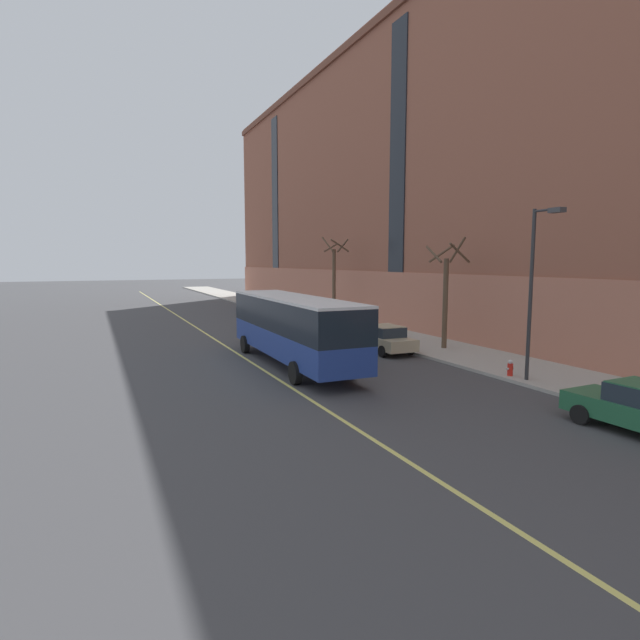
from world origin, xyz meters
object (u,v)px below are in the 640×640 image
(street_tree_mid_block, at_px, (446,292))
(fire_hydrant, at_px, (510,368))
(parked_car_navy_3, at_px, (250,304))
(city_bus, at_px, (292,325))
(street_tree_far_uptown, at_px, (334,278))
(street_lamp, at_px, (536,277))
(parked_car_champagne_1, at_px, (384,338))

(street_tree_mid_block, xyz_separation_m, fire_hydrant, (-1.96, -7.03, -2.95))
(parked_car_navy_3, height_order, street_tree_mid_block, street_tree_mid_block)
(city_bus, height_order, street_tree_far_uptown, street_tree_far_uptown)
(street_tree_far_uptown, bearing_deg, street_lamp, -94.63)
(street_tree_far_uptown, bearing_deg, parked_car_navy_3, 106.80)
(city_bus, xyz_separation_m, street_lamp, (7.83, -7.85, 2.52))
(city_bus, relative_size, street_tree_far_uptown, 1.76)
(city_bus, bearing_deg, parked_car_navy_3, 77.74)
(street_lamp, bearing_deg, fire_hydrant, 95.37)
(city_bus, height_order, street_lamp, street_lamp)
(parked_car_navy_3, bearing_deg, street_lamp, -86.94)
(parked_car_navy_3, height_order, street_tree_far_uptown, street_tree_far_uptown)
(parked_car_navy_3, relative_size, street_lamp, 0.62)
(street_lamp, bearing_deg, parked_car_champagne_1, 100.34)
(city_bus, bearing_deg, street_lamp, -45.05)
(street_lamp, bearing_deg, street_tree_far_uptown, 85.37)
(street_tree_far_uptown, relative_size, fire_hydrant, 9.89)
(parked_car_navy_3, xyz_separation_m, fire_hydrant, (1.78, -34.15, -0.29))
(fire_hydrant, bearing_deg, parked_car_champagne_1, 100.99)
(parked_car_champagne_1, height_order, street_tree_mid_block, street_tree_mid_block)
(city_bus, xyz_separation_m, parked_car_navy_3, (5.95, 27.37, -1.24))
(parked_car_champagne_1, height_order, street_lamp, street_lamp)
(parked_car_champagne_1, distance_m, street_tree_mid_block, 4.55)
(parked_car_navy_3, xyz_separation_m, street_lamp, (1.88, -35.22, 3.77))
(parked_car_champagne_1, bearing_deg, street_tree_mid_block, -16.75)
(street_tree_mid_block, bearing_deg, fire_hydrant, -105.54)
(street_lamp, distance_m, fire_hydrant, 4.19)
(street_tree_far_uptown, distance_m, fire_hydrant, 22.13)
(parked_car_champagne_1, distance_m, fire_hydrant, 8.25)
(street_tree_mid_block, height_order, street_tree_far_uptown, street_tree_far_uptown)
(parked_car_navy_3, distance_m, street_tree_far_uptown, 13.27)
(parked_car_navy_3, xyz_separation_m, street_tree_mid_block, (3.74, -27.12, 2.66))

